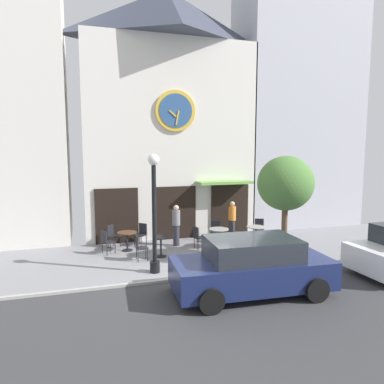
{
  "coord_description": "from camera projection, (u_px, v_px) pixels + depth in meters",
  "views": [
    {
      "loc": [
        -3.38,
        -10.0,
        3.97
      ],
      "look_at": [
        0.37,
        2.47,
        2.35
      ],
      "focal_mm": 33.54,
      "sensor_mm": 36.0,
      "label": 1
    }
  ],
  "objects": [
    {
      "name": "parked_car_navy",
      "position": [
        252.0,
        267.0,
        9.72
      ],
      "size": [
        4.39,
        2.2,
        1.55
      ],
      "color": "navy",
      "rests_on": "ground_plane"
    },
    {
      "name": "cafe_chair_facing_street",
      "position": [
        106.0,
        240.0,
        13.37
      ],
      "size": [
        0.54,
        0.54,
        0.9
      ],
      "color": "black",
      "rests_on": "ground_plane"
    },
    {
      "name": "cafe_chair_facing_wall",
      "position": [
        198.0,
        236.0,
        14.04
      ],
      "size": [
        0.45,
        0.45,
        0.9
      ],
      "color": "black",
      "rests_on": "ground_plane"
    },
    {
      "name": "cafe_chair_right_end",
      "position": [
        216.0,
        230.0,
        15.1
      ],
      "size": [
        0.54,
        0.54,
        0.9
      ],
      "color": "black",
      "rests_on": "ground_plane"
    },
    {
      "name": "cafe_chair_near_lamp",
      "position": [
        140.0,
        246.0,
        12.6
      ],
      "size": [
        0.41,
        0.41,
        0.9
      ],
      "color": "black",
      "rests_on": "ground_plane"
    },
    {
      "name": "cafe_table_center",
      "position": [
        127.0,
        237.0,
        13.81
      ],
      "size": [
        0.74,
        0.74,
        0.73
      ],
      "color": "black",
      "rests_on": "ground_plane"
    },
    {
      "name": "clock_building",
      "position": [
        168.0,
        111.0,
        16.32
      ],
      "size": [
        7.58,
        3.97,
        10.88
      ],
      "color": "silver",
      "rests_on": "ground_plane"
    },
    {
      "name": "street_lamp",
      "position": [
        154.0,
        213.0,
        11.24
      ],
      "size": [
        0.36,
        0.36,
        3.78
      ],
      "color": "black",
      "rests_on": "ground_plane"
    },
    {
      "name": "cafe_table_rightmost",
      "position": [
        219.0,
        234.0,
        14.24
      ],
      "size": [
        0.79,
        0.79,
        0.77
      ],
      "color": "black",
      "rests_on": "ground_plane"
    },
    {
      "name": "cafe_chair_curbside",
      "position": [
        112.0,
        234.0,
        14.31
      ],
      "size": [
        0.56,
        0.56,
        0.9
      ],
      "color": "black",
      "rests_on": "ground_plane"
    },
    {
      "name": "cafe_chair_near_tree",
      "position": [
        236.0,
        231.0,
        14.9
      ],
      "size": [
        0.56,
        0.56,
        0.9
      ],
      "color": "black",
      "rests_on": "ground_plane"
    },
    {
      "name": "cafe_table_near_curb",
      "position": [
        161.0,
        244.0,
        13.04
      ],
      "size": [
        0.61,
        0.61,
        0.76
      ],
      "color": "black",
      "rests_on": "ground_plane"
    },
    {
      "name": "cafe_chair_mid_row",
      "position": [
        259.0,
        227.0,
        15.51
      ],
      "size": [
        0.54,
        0.54,
        0.9
      ],
      "color": "black",
      "rests_on": "ground_plane"
    },
    {
      "name": "neighbor_building_right",
      "position": [
        298.0,
        73.0,
        18.19
      ],
      "size": [
        6.16,
        3.0,
        15.49
      ],
      "color": "#B2B2BC",
      "rests_on": "ground_plane"
    },
    {
      "name": "cafe_chair_by_entrance",
      "position": [
        142.0,
        233.0,
        14.56
      ],
      "size": [
        0.57,
        0.57,
        0.9
      ],
      "color": "black",
      "rests_on": "ground_plane"
    },
    {
      "name": "pedestrian_grey",
      "position": [
        176.0,
        225.0,
        14.5
      ],
      "size": [
        0.45,
        0.45,
        1.67
      ],
      "color": "#2D2D38",
      "rests_on": "ground_plane"
    },
    {
      "name": "ground_plane",
      "position": [
        215.0,
        291.0,
        10.04
      ],
      "size": [
        26.58,
        11.86,
        0.13
      ],
      "color": "gray"
    },
    {
      "name": "cafe_table_center_left",
      "position": [
        256.0,
        231.0,
        14.77
      ],
      "size": [
        0.78,
        0.78,
        0.74
      ],
      "color": "black",
      "rests_on": "ground_plane"
    },
    {
      "name": "pedestrian_orange",
      "position": [
        232.0,
        220.0,
        15.49
      ],
      "size": [
        0.45,
        0.45,
        1.67
      ],
      "color": "#2D2D38",
      "rests_on": "ground_plane"
    },
    {
      "name": "street_tree",
      "position": [
        286.0,
        184.0,
        12.06
      ],
      "size": [
        1.94,
        1.75,
        3.69
      ],
      "color": "brown",
      "rests_on": "ground_plane"
    }
  ]
}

